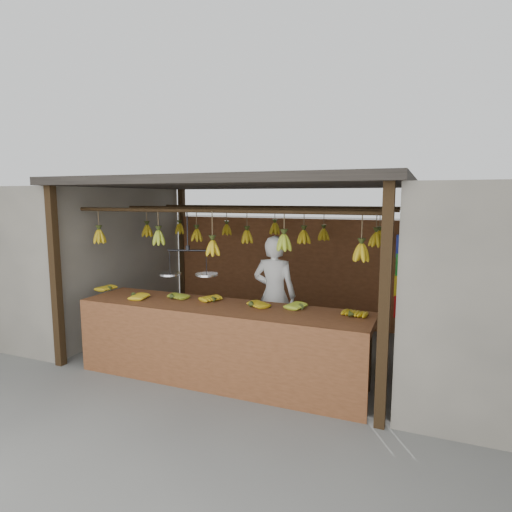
% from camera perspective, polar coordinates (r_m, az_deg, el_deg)
% --- Properties ---
extents(ground, '(80.00, 80.00, 0.00)m').
position_cam_1_polar(ground, '(6.32, -1.05, -12.11)').
color(ground, '#5B5B57').
extents(stall, '(4.30, 3.30, 2.40)m').
position_cam_1_polar(stall, '(6.24, 0.10, 6.15)').
color(stall, black).
rests_on(stall, ground).
extents(neighbor_left, '(3.00, 3.00, 2.30)m').
position_cam_1_polar(neighbor_left, '(8.13, -25.07, -0.00)').
color(neighbor_left, slate).
rests_on(neighbor_left, ground).
extents(counter, '(3.62, 0.80, 0.96)m').
position_cam_1_polar(counter, '(4.99, -5.34, -9.07)').
color(counter, brown).
rests_on(counter, ground).
extents(hanging_bananas, '(3.62, 2.25, 0.37)m').
position_cam_1_polar(hanging_bananas, '(5.97, -1.07, 2.67)').
color(hanging_bananas, '#B89613').
rests_on(hanging_bananas, ground).
extents(balance_scale, '(0.70, 0.41, 0.79)m').
position_cam_1_polar(balance_scale, '(5.29, -9.02, -1.98)').
color(balance_scale, black).
rests_on(balance_scale, ground).
extents(vendor, '(0.61, 0.40, 1.65)m').
position_cam_1_polar(vendor, '(5.90, 2.47, -5.23)').
color(vendor, white).
rests_on(vendor, ground).
extents(bag_bundles, '(0.08, 0.26, 1.27)m').
position_cam_1_polar(bag_bundles, '(6.92, 18.50, -2.39)').
color(bag_bundles, '#1426BF').
rests_on(bag_bundles, ground).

